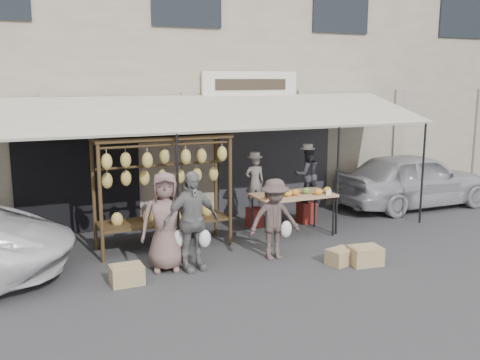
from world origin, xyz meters
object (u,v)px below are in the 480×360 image
(customer_mid, at_px, (191,221))
(crate_near_b, at_px, (365,256))
(customer_left, at_px, (165,222))
(vendor_right, at_px, (307,175))
(vendor_left, at_px, (255,182))
(produce_table, at_px, (294,196))
(customer_right, at_px, (274,219))
(crate_near_a, at_px, (340,257))
(crate_far, at_px, (127,275))
(banana_rack, at_px, (163,170))
(sedan, at_px, (414,180))

(customer_mid, xyz_separation_m, crate_near_b, (2.93, -1.00, -0.71))
(customer_left, relative_size, crate_near_b, 3.14)
(vendor_right, height_order, crate_near_b, vendor_right)
(vendor_left, height_order, customer_left, customer_left)
(produce_table, xyz_separation_m, customer_right, (-1.04, -1.13, -0.12))
(crate_near_b, bearing_deg, customer_right, 144.82)
(crate_near_a, bearing_deg, crate_far, 170.93)
(produce_table, relative_size, customer_mid, 0.97)
(crate_far, bearing_deg, banana_rack, 55.42)
(produce_table, height_order, customer_mid, customer_mid)
(produce_table, distance_m, crate_near_b, 2.22)
(crate_near_a, xyz_separation_m, crate_far, (-3.72, 0.59, 0.02))
(vendor_right, distance_m, crate_near_a, 3.00)
(vendor_left, bearing_deg, crate_far, 44.85)
(crate_near_a, xyz_separation_m, crate_near_b, (0.39, -0.20, 0.03))
(banana_rack, bearing_deg, customer_right, -39.42)
(customer_mid, bearing_deg, vendor_right, 20.26)
(vendor_left, xyz_separation_m, crate_near_a, (0.37, -2.86, -0.89))
(produce_table, bearing_deg, crate_near_a, -92.71)
(crate_near_b, bearing_deg, crate_far, 169.12)
(vendor_right, height_order, customer_left, vendor_right)
(banana_rack, relative_size, crate_near_b, 4.71)
(customer_left, height_order, crate_far, customer_left)
(customer_right, distance_m, crate_far, 2.83)
(banana_rack, height_order, vendor_right, banana_rack)
(crate_far, bearing_deg, vendor_right, 24.54)
(customer_right, bearing_deg, sedan, 27.27)
(customer_right, bearing_deg, customer_mid, -177.38)
(vendor_right, bearing_deg, sedan, -168.46)
(vendor_right, distance_m, customer_right, 2.69)
(crate_near_b, distance_m, sedan, 4.99)
(banana_rack, xyz_separation_m, crate_near_a, (2.65, -2.15, -1.42))
(sedan, bearing_deg, crate_near_a, 125.53)
(banana_rack, relative_size, produce_table, 1.53)
(customer_mid, bearing_deg, customer_right, -10.47)
(customer_left, xyz_separation_m, crate_far, (-0.77, -0.39, -0.71))
(customer_right, bearing_deg, vendor_right, 51.01)
(banana_rack, distance_m, crate_far, 2.35)
(crate_near_a, distance_m, sedan, 5.19)
(customer_mid, height_order, crate_near_b, customer_mid)
(crate_near_b, relative_size, sedan, 0.13)
(produce_table, relative_size, customer_right, 1.13)
(vendor_left, bearing_deg, crate_near_b, 114.81)
(customer_left, bearing_deg, sedan, 30.26)
(vendor_left, height_order, crate_near_b, vendor_left)
(banana_rack, xyz_separation_m, crate_near_b, (3.04, -2.34, -1.40))
(vendor_right, distance_m, crate_far, 5.14)
(customer_left, distance_m, crate_near_b, 3.61)
(vendor_right, xyz_separation_m, crate_near_a, (-0.88, -2.69, -0.99))
(sedan, bearing_deg, banana_rack, 97.31)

